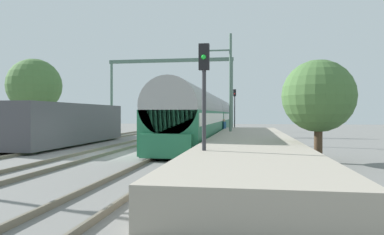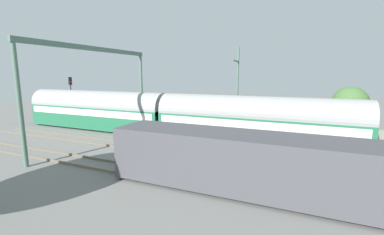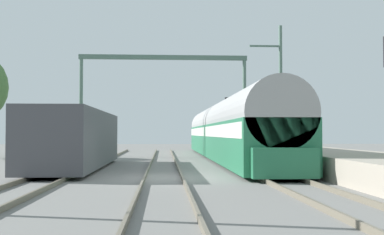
{
  "view_description": "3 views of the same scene",
  "coord_description": "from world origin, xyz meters",
  "px_view_note": "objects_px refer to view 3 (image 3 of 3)",
  "views": [
    {
      "loc": [
        8.06,
        -18.07,
        2.16
      ],
      "look_at": [
        4.34,
        5.29,
        1.93
      ],
      "focal_mm": 33.48,
      "sensor_mm": 36.0,
      "label": 1
    },
    {
      "loc": [
        -16.33,
        2.48,
        5.7
      ],
      "look_at": [
        -0.55,
        9.3,
        2.79
      ],
      "focal_mm": 24.18,
      "sensor_mm": 36.0,
      "label": 2
    },
    {
      "loc": [
        0.0,
        -19.19,
        1.77
      ],
      "look_at": [
        2.17,
        17.2,
        2.97
      ],
      "focal_mm": 44.93,
      "sensor_mm": 36.0,
      "label": 3
    }
  ],
  "objects_px": {
    "passenger_train": "(226,130)",
    "freight_car": "(77,139)",
    "railway_signal_far": "(227,117)",
    "catenary_gantry": "(164,83)",
    "person_crossing": "(250,144)"
  },
  "relations": [
    {
      "from": "railway_signal_far",
      "to": "catenary_gantry",
      "type": "xyz_separation_m",
      "value": [
        -6.25,
        -9.95,
        2.28
      ]
    },
    {
      "from": "freight_car",
      "to": "person_crossing",
      "type": "height_order",
      "value": "freight_car"
    },
    {
      "from": "freight_car",
      "to": "person_crossing",
      "type": "relative_size",
      "value": 7.51
    },
    {
      "from": "person_crossing",
      "to": "catenary_gantry",
      "type": "relative_size",
      "value": 0.13
    },
    {
      "from": "freight_car",
      "to": "catenary_gantry",
      "type": "height_order",
      "value": "catenary_gantry"
    },
    {
      "from": "person_crossing",
      "to": "railway_signal_far",
      "type": "xyz_separation_m",
      "value": [
        0.35,
        14.73,
        2.36
      ]
    },
    {
      "from": "passenger_train",
      "to": "railway_signal_far",
      "type": "height_order",
      "value": "railway_signal_far"
    },
    {
      "from": "person_crossing",
      "to": "catenary_gantry",
      "type": "distance_m",
      "value": 8.91
    },
    {
      "from": "passenger_train",
      "to": "person_crossing",
      "type": "height_order",
      "value": "passenger_train"
    },
    {
      "from": "passenger_train",
      "to": "freight_car",
      "type": "height_order",
      "value": "passenger_train"
    },
    {
      "from": "passenger_train",
      "to": "freight_car",
      "type": "bearing_deg",
      "value": -133.93
    },
    {
      "from": "passenger_train",
      "to": "catenary_gantry",
      "type": "height_order",
      "value": "catenary_gantry"
    },
    {
      "from": "passenger_train",
      "to": "railway_signal_far",
      "type": "distance_m",
      "value": 14.05
    },
    {
      "from": "catenary_gantry",
      "to": "person_crossing",
      "type": "bearing_deg",
      "value": -39.03
    },
    {
      "from": "railway_signal_far",
      "to": "freight_car",
      "type": "bearing_deg",
      "value": -114.86
    }
  ]
}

